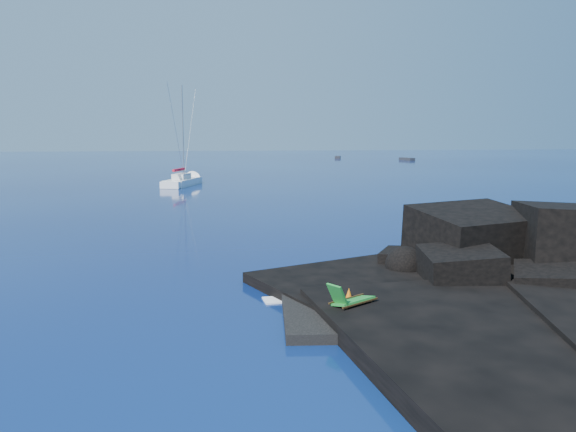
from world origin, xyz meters
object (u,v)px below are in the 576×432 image
Objects in this scene: marker_cone at (349,296)px; sunbather at (374,303)px; sailboat at (183,185)px; deck_chair at (353,294)px; distant_boat_b at (407,160)px; distant_boat_a at (338,158)px.

sunbather is at bearing -28.33° from marker_cone.
sailboat is at bearing 110.96° from sunbather.
deck_chair reaches higher than distant_boat_b.
sailboat is at bearing 98.63° from marker_cone.
distant_boat_a is 19.52m from distant_boat_b.
sunbather is 0.34× the size of distant_boat_b.
sunbather is (8.86, -53.42, 0.50)m from sailboat.
marker_cone is 0.14× the size of distant_boat_a.
sailboat is at bearing 66.15° from deck_chair.
deck_chair is 0.83m from marker_cone.
deck_chair is at bearing -92.62° from marker_cone.
sunbather is 0.36× the size of distant_boat_a.
sunbather reaches higher than distant_boat_a.
sailboat reaches higher than distant_boat_a.
distant_boat_a is at bearing 76.92° from marker_cone.
sunbather is (0.85, 0.33, -0.47)m from deck_chair.
sunbather is 122.85m from distant_boat_b.
marker_cone is (0.04, 0.77, -0.31)m from deck_chair.
marker_cone is (8.04, -52.98, 0.67)m from sailboat.
distant_boat_a is at bearing 122.28° from distant_boat_b.
deck_chair is 0.40× the size of distant_boat_a.
sailboat is at bearing -145.74° from distant_boat_b.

